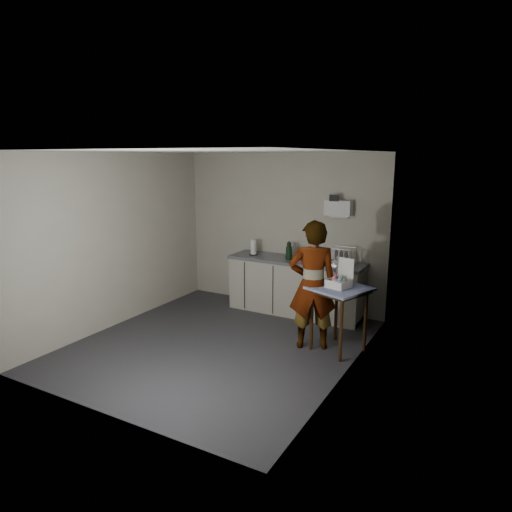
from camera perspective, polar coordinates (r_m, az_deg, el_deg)
The scene contains 15 objects.
ground at distance 6.42m, azimuth -4.76°, elevation -10.95°, with size 4.00×4.00×0.00m, color #28272C.
wall_back at distance 7.73m, azimuth 3.26°, elevation 3.14°, with size 3.60×0.02×2.60m, color #B5AF9E.
wall_right at distance 5.27m, azimuth 11.44°, elevation -1.48°, with size 0.02×4.00×2.60m, color #B5AF9E.
wall_left at distance 7.17m, azimuth -16.96°, elevation 1.89°, with size 0.02×4.00×2.60m, color #B5AF9E.
ceiling at distance 5.90m, azimuth -5.22°, elevation 12.88°, with size 3.60×4.00×0.01m, color white.
kitchen_counter at distance 7.50m, azimuth 4.98°, elevation -4.01°, with size 2.24×0.62×0.91m.
wall_shelf at distance 7.23m, azimuth 10.25°, elevation 5.90°, with size 0.42×0.18×0.37m.
side_table at distance 6.06m, azimuth 10.39°, elevation -4.88°, with size 0.87×0.87×0.87m.
standing_man at distance 6.09m, azimuth 7.08°, elevation -3.63°, with size 0.64×0.42×1.74m, color #B2A593.
soap_bottle at distance 7.31m, azimuth 4.14°, elevation 0.67°, with size 0.11×0.12×0.30m, color black.
soda_can at distance 7.39m, azimuth 5.56°, elevation 0.05°, with size 0.06×0.06×0.12m, color red.
dark_bottle at distance 7.48m, azimuth 4.15°, elevation 0.75°, with size 0.07×0.07×0.25m, color black.
paper_towel at distance 7.66m, azimuth -0.32°, elevation 1.05°, with size 0.14×0.14×0.26m.
dish_rack at distance 7.12m, azimuth 10.66°, elevation -0.56°, with size 0.38×0.28×0.27m.
bakery_box at distance 6.01m, azimuth 10.36°, elevation -3.08°, with size 0.32×0.33×0.37m.
Camera 1 is at (3.30, -4.89, 2.54)m, focal length 32.00 mm.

